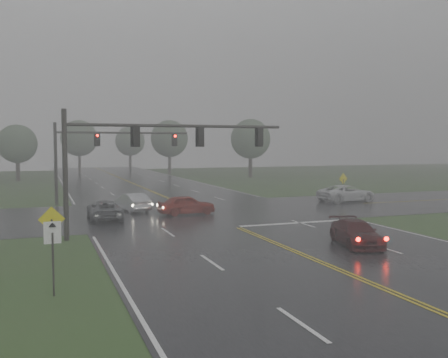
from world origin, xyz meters
name	(u,v)px	position (x,y,z in m)	size (l,w,h in m)	color
ground	(385,290)	(0.00, 0.00, 0.00)	(180.00, 180.00, 0.00)	#304F21
main_road	(208,215)	(0.00, 20.00, 0.00)	(18.00, 160.00, 0.02)	black
cross_street	(200,212)	(0.00, 22.00, 0.00)	(120.00, 14.00, 0.02)	black
stop_bar	(300,223)	(4.50, 14.40, 0.00)	(8.50, 0.50, 0.01)	silver
sedan_maroon	(356,246)	(3.62, 6.93, 0.00)	(1.78, 4.37, 1.27)	#35090B
sedan_red	(187,215)	(-1.39, 20.83, 0.00)	(1.70, 4.22, 1.44)	maroon
sedan_silver	(133,211)	(-4.80, 24.08, 0.00)	(1.48, 4.24, 1.40)	#B8BBC1
car_grey	(105,220)	(-7.36, 20.45, 0.00)	(2.17, 4.71, 1.31)	#4C4F53
pickup_white	(346,202)	(14.44, 23.78, 0.00)	(2.48, 5.38, 1.50)	silver
signal_gantry_near	(138,148)	(-6.26, 13.57, 4.97)	(12.82, 0.31, 7.07)	black
signal_gantry_far	(99,147)	(-6.62, 30.41, 4.92)	(11.76, 0.36, 7.03)	black
sign_diamond_west	(52,227)	(-11.05, 7.50, 1.75)	(1.08, 0.09, 2.60)	black
sign_arrow_white	(53,244)	(-11.11, 3.38, 1.79)	(0.57, 0.10, 2.57)	black
sign_diamond_east	(343,182)	(14.70, 24.72, 1.71)	(1.03, 0.29, 2.54)	black
tree_nw_a	(17,144)	(-14.40, 61.44, 5.23)	(5.43, 5.43, 7.97)	#2D231D
tree_ne_a	(169,139)	(9.40, 69.06, 6.13)	(6.35, 6.35, 9.32)	#2D231D
tree_n_mid	(79,138)	(-4.85, 77.89, 6.25)	(6.46, 6.46, 9.49)	#2D231D
tree_e_near	(250,139)	(19.41, 57.25, 5.99)	(6.21, 6.21, 9.12)	#2D231D
tree_n_far	(130,141)	(5.87, 87.95, 5.79)	(5.99, 5.99, 8.80)	#2D231D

